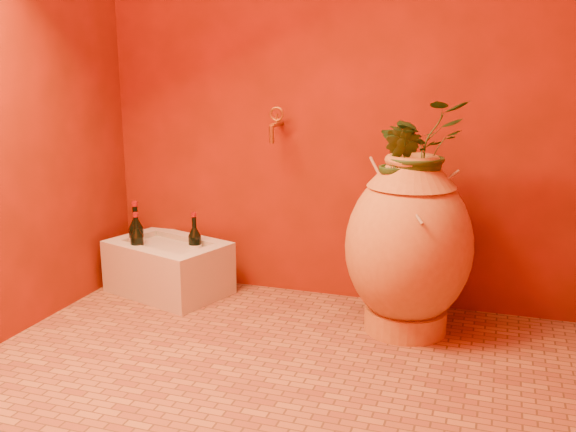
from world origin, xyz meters
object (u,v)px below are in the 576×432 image
(amphora, at_px, (408,246))
(wall_tap, at_px, (276,123))
(stone_basin, at_px, (169,268))
(wine_bottle_b, at_px, (137,248))
(wine_bottle_c, at_px, (137,241))
(wine_bottle_a, at_px, (195,247))

(amphora, bearing_deg, wall_tap, 160.66)
(stone_basin, xyz_separation_m, wine_bottle_b, (-0.13, -0.09, 0.13))
(amphora, relative_size, wine_bottle_c, 2.44)
(amphora, height_order, wall_tap, wall_tap)
(amphora, xyz_separation_m, wine_bottle_a, (-1.16, 0.14, -0.15))
(wine_bottle_c, height_order, wall_tap, wall_tap)
(wine_bottle_b, distance_m, wall_tap, 1.00)
(stone_basin, bearing_deg, wall_tap, 15.59)
(wine_bottle_b, bearing_deg, wine_bottle_c, 123.14)
(wine_bottle_a, bearing_deg, wall_tap, 15.91)
(wine_bottle_c, bearing_deg, amphora, -3.63)
(stone_basin, relative_size, wine_bottle_b, 2.36)
(wine_bottle_c, relative_size, wall_tap, 1.90)
(wine_bottle_a, relative_size, wall_tap, 1.64)
(amphora, relative_size, wine_bottle_b, 2.76)
(amphora, height_order, wine_bottle_c, amphora)
(stone_basin, bearing_deg, wine_bottle_c, -178.32)
(wine_bottle_a, distance_m, wall_tap, 0.80)
(wine_bottle_a, bearing_deg, stone_basin, -165.33)
(wine_bottle_b, relative_size, wall_tap, 1.68)
(wine_bottle_b, bearing_deg, wine_bottle_a, 24.24)
(wine_bottle_c, xyz_separation_m, wall_tap, (0.76, 0.16, 0.65))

